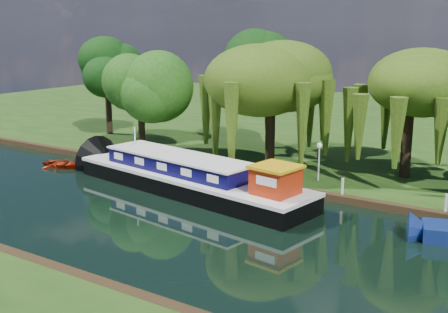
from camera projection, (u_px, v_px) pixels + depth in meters
The scene contains 11 objects.
ground at pixel (226, 233), 28.90m from camera, with size 120.00×120.00×0.00m, color black.
far_bank at pixel (408, 130), 56.62m from camera, with size 120.00×52.00×0.45m, color #1B3A0F.
dutch_barge at pixel (191, 178), 35.86m from camera, with size 18.19×6.67×3.75m.
red_dinghy at pixel (64, 167), 42.53m from camera, with size 2.29×3.21×0.66m, color #A0230B.
willow_left at pixel (271, 81), 39.66m from camera, with size 7.09×7.09×8.50m.
willow_right at pixel (410, 94), 36.80m from camera, with size 6.34×6.34×7.73m.
tree_far_left at pixel (140, 86), 44.31m from camera, with size 4.87×4.87×7.84m.
tree_far_back at pixel (107, 73), 52.19m from camera, with size 4.86×4.86×8.17m.
tree_far_mid at pixel (271, 74), 45.98m from camera, with size 5.45×5.45×8.91m.
lamppost at pixel (319, 151), 36.67m from camera, with size 0.36×0.36×2.56m.
mooring_posts at pixel (290, 178), 35.81m from camera, with size 19.16×0.16×1.00m.
Camera 1 is at (14.79, -22.91, 10.36)m, focal length 45.00 mm.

